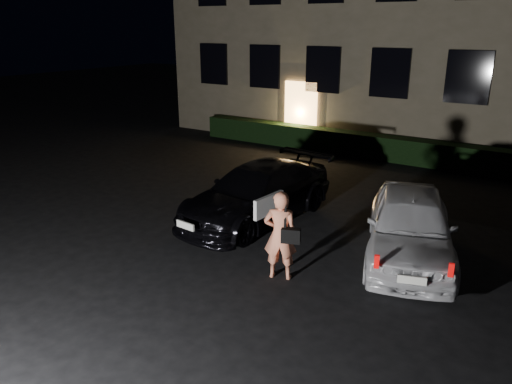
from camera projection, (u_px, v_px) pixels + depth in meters
The scene contains 5 objects.
ground at pixel (193, 273), 9.79m from camera, with size 80.00×80.00×0.00m, color black.
hedge at pixel (380, 147), 17.99m from camera, with size 15.00×0.70×0.85m, color black.
sedan at pixel (257, 193), 12.32m from camera, with size 2.37×4.88×1.36m.
hatch at pixel (410, 225), 10.24m from camera, with size 2.91×4.54×1.44m.
man at pixel (281, 235), 9.36m from camera, with size 0.81×0.62×1.75m.
Camera 1 is at (5.82, -6.67, 4.64)m, focal length 35.00 mm.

